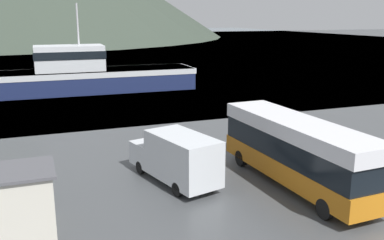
% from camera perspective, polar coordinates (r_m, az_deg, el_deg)
% --- Properties ---
extents(water_surface, '(240.00, 240.00, 0.00)m').
position_cam_1_polar(water_surface, '(152.28, -15.86, 10.14)').
color(water_surface, slate).
rests_on(water_surface, ground).
extents(tour_bus, '(2.93, 10.37, 3.37)m').
position_cam_1_polar(tour_bus, '(21.97, 13.75, -3.81)').
color(tour_bus, '#B26614').
rests_on(tour_bus, ground).
extents(delivery_van, '(3.49, 6.26, 2.63)m').
position_cam_1_polar(delivery_van, '(21.85, -2.10, -4.93)').
color(delivery_van, silver).
rests_on(delivery_van, ground).
extents(fishing_boat, '(23.18, 5.94, 9.66)m').
position_cam_1_polar(fishing_boat, '(49.58, -13.80, 5.93)').
color(fishing_boat, '#19234C').
rests_on(fishing_boat, water_surface).
extents(storage_bin, '(1.35, 1.47, 1.41)m').
position_cam_1_polar(storage_bin, '(29.11, 14.94, -1.95)').
color(storage_bin, green).
rests_on(storage_bin, ground).
extents(dock_kiosk, '(3.20, 2.64, 2.65)m').
position_cam_1_polar(dock_kiosk, '(18.26, -22.63, -10.05)').
color(dock_kiosk, beige).
rests_on(dock_kiosk, ground).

